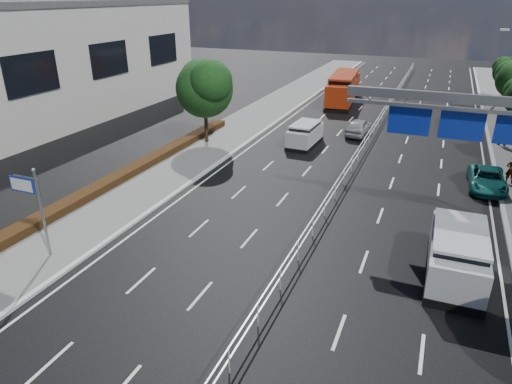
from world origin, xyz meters
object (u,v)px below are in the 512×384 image
(parked_car_dark, at_px, (457,121))
(parked_car_teal, at_px, (487,179))
(pedestrian_a, at_px, (511,170))
(silver_minivan, at_px, (457,255))
(near_car_dark, at_px, (340,78))
(pedestrian_b, at_px, (502,135))
(overhead_gantry, at_px, (480,121))
(red_bus, at_px, (343,88))
(near_car_silver, at_px, (359,127))
(white_minivan, at_px, (305,134))
(toilet_sign, at_px, (31,197))

(parked_car_dark, bearing_deg, parked_car_teal, -86.52)
(pedestrian_a, bearing_deg, silver_minivan, 74.53)
(near_car_dark, height_order, pedestrian_b, pedestrian_b)
(overhead_gantry, height_order, parked_car_teal, overhead_gantry)
(red_bus, distance_m, near_car_silver, 12.56)
(white_minivan, height_order, pedestrian_b, white_minivan)
(near_car_silver, bearing_deg, red_bus, -68.90)
(pedestrian_a, bearing_deg, parked_car_teal, 40.06)
(near_car_dark, distance_m, parked_car_teal, 35.92)
(overhead_gantry, bearing_deg, silver_minivan, -92.87)
(near_car_silver, height_order, near_car_dark, near_car_dark)
(near_car_silver, bearing_deg, white_minivan, 56.41)
(toilet_sign, bearing_deg, silver_minivan, 16.81)
(parked_car_teal, xyz_separation_m, parked_car_dark, (-1.76, 13.71, 0.15))
(white_minivan, bearing_deg, near_car_dark, 99.36)
(overhead_gantry, height_order, silver_minivan, overhead_gantry)
(parked_car_teal, relative_size, pedestrian_b, 2.76)
(silver_minivan, distance_m, pedestrian_a, 12.55)
(white_minivan, distance_m, silver_minivan, 18.79)
(parked_car_teal, distance_m, pedestrian_a, 1.83)
(white_minivan, height_order, silver_minivan, silver_minivan)
(overhead_gantry, xyz_separation_m, parked_car_teal, (1.52, 6.20, -4.99))
(red_bus, bearing_deg, overhead_gantry, -70.93)
(silver_minivan, height_order, pedestrian_b, silver_minivan)
(overhead_gantry, xyz_separation_m, near_car_dark, (-14.74, 38.23, -4.90))
(toilet_sign, relative_size, silver_minivan, 0.83)
(toilet_sign, distance_m, red_bus, 37.38)
(white_minivan, bearing_deg, pedestrian_b, 23.34)
(overhead_gantry, relative_size, pedestrian_a, 5.92)
(silver_minivan, xyz_separation_m, pedestrian_b, (3.21, 20.65, -0.12))
(silver_minivan, bearing_deg, toilet_sign, -163.76)
(overhead_gantry, distance_m, parked_car_dark, 20.49)
(pedestrian_b, bearing_deg, parked_car_teal, 88.73)
(near_car_silver, xyz_separation_m, parked_car_teal, (9.47, -8.76, -0.08))
(toilet_sign, xyz_separation_m, silver_minivan, (17.45, 5.27, -1.88))
(white_minivan, height_order, parked_car_teal, white_minivan)
(toilet_sign, bearing_deg, near_car_silver, 68.74)
(red_bus, relative_size, pedestrian_b, 6.65)
(silver_minivan, xyz_separation_m, parked_car_teal, (1.76, 10.98, -0.45))
(white_minivan, relative_size, near_car_dark, 0.99)
(red_bus, xyz_separation_m, near_car_dark, (-2.84, 11.37, -0.94))
(overhead_gantry, distance_m, parked_car_teal, 8.10)
(parked_car_teal, height_order, parked_car_dark, parked_car_dark)
(near_car_dark, relative_size, pedestrian_a, 2.48)
(overhead_gantry, bearing_deg, near_car_silver, 118.01)
(white_minivan, relative_size, red_bus, 0.40)
(overhead_gantry, xyz_separation_m, red_bus, (-11.90, 26.86, -3.96))
(toilet_sign, relative_size, near_car_silver, 1.07)
(parked_car_dark, bearing_deg, pedestrian_a, -79.92)
(near_car_dark, relative_size, parked_car_teal, 0.97)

